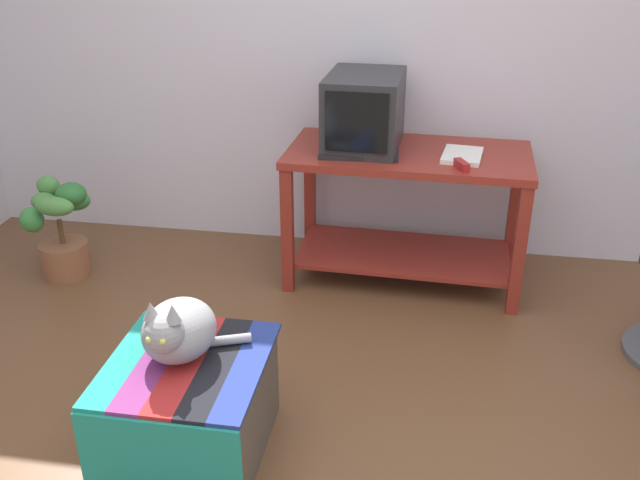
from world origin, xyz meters
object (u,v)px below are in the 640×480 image
tv_monitor (364,112)px  potted_plant (62,230)px  ottoman_with_blanket (190,406)px  cat (178,330)px  desk (406,194)px  stapler (462,165)px  book (462,155)px  keyboard (359,155)px

tv_monitor → potted_plant: tv_monitor is taller
ottoman_with_blanket → cat: cat is taller
desk → cat: (-0.73, -1.49, 0.02)m
cat → stapler: bearing=55.8°
desk → stapler: bearing=-38.8°
stapler → cat: bearing=-152.4°
book → stapler: bearing=-85.1°
keyboard → desk: bearing=25.8°
desk → ottoman_with_blanket: 1.70m
cat → stapler: size_ratio=3.42×
desk → keyboard: bearing=-149.4°
stapler → keyboard: bearing=145.0°
cat → stapler: stapler is taller
book → stapler: stapler is taller
desk → ottoman_with_blanket: size_ratio=2.03×
desk → book: 0.37m
tv_monitor → ottoman_with_blanket: 1.78m
keyboard → cat: bearing=-112.2°
keyboard → stapler: 0.52m
tv_monitor → cat: 1.66m
tv_monitor → ottoman_with_blanket: bearing=-104.1°
book → ottoman_with_blanket: size_ratio=0.43×
tv_monitor → stapler: bearing=-26.4°
book → stapler: (-0.01, -0.17, 0.01)m
book → cat: 1.76m
ottoman_with_blanket → potted_plant: (-1.15, 1.24, 0.07)m
keyboard → cat: keyboard is taller
keyboard → potted_plant: size_ratio=0.73×
keyboard → stapler: stapler is taller
tv_monitor → potted_plant: (-1.61, -0.33, -0.64)m
cat → stapler: 1.62m
book → potted_plant: (-2.12, -0.22, -0.47)m
potted_plant → stapler: stapler is taller
potted_plant → book: bearing=6.0°
keyboard → book: bearing=5.7°
stapler → potted_plant: bearing=157.1°
ottoman_with_blanket → cat: size_ratio=1.67×
tv_monitor → keyboard: bearing=-88.7°
stapler → tv_monitor: bearing=127.0°
desk → potted_plant: 1.89m
tv_monitor → cat: (-0.49, -1.54, -0.40)m
keyboard → stapler: bearing=-13.3°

